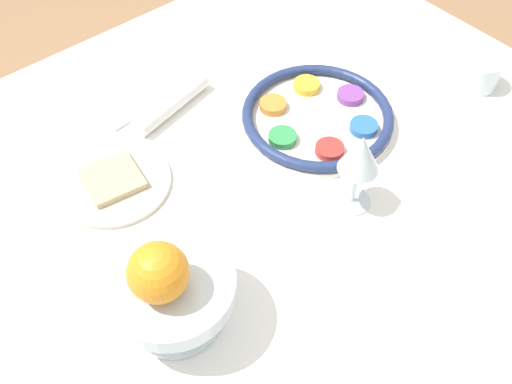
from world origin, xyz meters
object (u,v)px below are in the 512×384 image
object	(u,v)px
wine_glass	(360,156)
bread_plate	(113,182)
orange_fruit	(158,272)
fruit_stand	(171,291)
cup_far	(481,74)
seder_plate	(317,117)
napkin_roll	(171,103)

from	to	relation	value
wine_glass	bread_plate	size ratio (longest dim) A/B	0.77
wine_glass	orange_fruit	size ratio (longest dim) A/B	1.89
orange_fruit	fruit_stand	bearing A→B (deg)	-164.22
orange_fruit	bread_plate	size ratio (longest dim) A/B	0.41
orange_fruit	cup_far	size ratio (longest dim) A/B	1.15
fruit_stand	bread_plate	world-z (taller)	fruit_stand
wine_glass	bread_plate	distance (m)	0.42
seder_plate	wine_glass	xyz separation A→B (m)	(0.09, 0.18, 0.10)
napkin_roll	fruit_stand	bearing A→B (deg)	55.69
napkin_roll	seder_plate	bearing A→B (deg)	132.88
seder_plate	wine_glass	size ratio (longest dim) A/B	1.85
bread_plate	wine_glass	bearing A→B (deg)	134.25
seder_plate	cup_far	xyz separation A→B (m)	(-0.32, 0.13, 0.02)
fruit_stand	cup_far	size ratio (longest dim) A/B	2.54
fruit_stand	napkin_roll	xyz separation A→B (m)	(-0.25, -0.37, -0.06)
cup_far	orange_fruit	bearing A→B (deg)	2.60
wine_glass	napkin_roll	world-z (taller)	wine_glass
wine_glass	orange_fruit	bearing A→B (deg)	-1.49
orange_fruit	seder_plate	bearing A→B (deg)	-159.88
fruit_stand	cup_far	xyz separation A→B (m)	(-0.76, -0.03, -0.04)
napkin_roll	cup_far	xyz separation A→B (m)	(-0.51, 0.34, 0.01)
bread_plate	cup_far	bearing A→B (deg)	160.31
cup_far	bread_plate	bearing A→B (deg)	-19.69
napkin_roll	orange_fruit	bearing A→B (deg)	54.50
bread_plate	orange_fruit	bearing A→B (deg)	74.21
wine_glass	cup_far	bearing A→B (deg)	-173.77
seder_plate	fruit_stand	distance (m)	0.47
napkin_roll	cup_far	bearing A→B (deg)	146.60
orange_fruit	cup_far	distance (m)	0.78
wine_glass	cup_far	world-z (taller)	wine_glass
bread_plate	napkin_roll	bearing A→B (deg)	-154.61
napkin_roll	cup_far	world-z (taller)	cup_far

